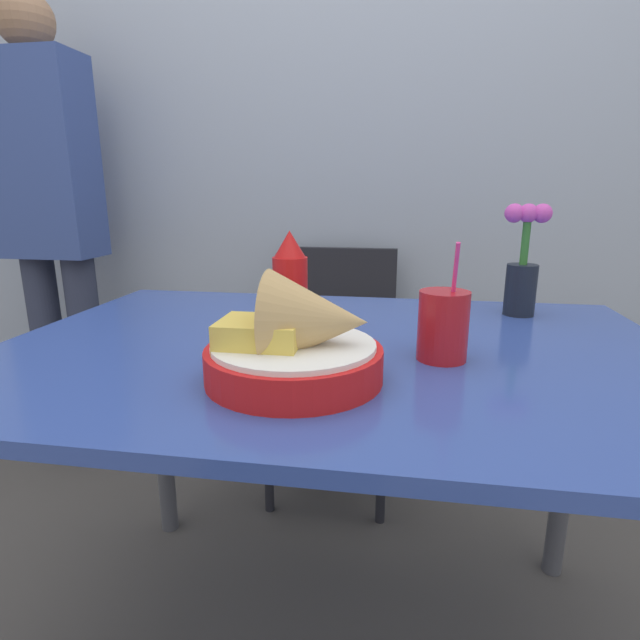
# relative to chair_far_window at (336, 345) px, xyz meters

# --- Properties ---
(wall_window) EXTENTS (7.00, 0.06, 2.60)m
(wall_window) POSITION_rel_chair_far_window_xyz_m (0.10, 0.21, 0.81)
(wall_window) COLOR #9EA8B7
(wall_window) RESTS_ON ground_plane
(dining_table) EXTENTS (1.24, 0.86, 0.74)m
(dining_table) POSITION_rel_chair_far_window_xyz_m (0.10, -0.78, 0.16)
(dining_table) COLOR #334C9E
(dining_table) RESTS_ON ground_plane
(chair_far_window) EXTENTS (0.40, 0.40, 0.82)m
(chair_far_window) POSITION_rel_chair_far_window_xyz_m (0.00, 0.00, 0.00)
(chair_far_window) COLOR black
(chair_far_window) RESTS_ON ground_plane
(food_basket) EXTENTS (0.27, 0.27, 0.17)m
(food_basket) POSITION_rel_chair_far_window_xyz_m (0.07, -0.97, 0.31)
(food_basket) COLOR red
(food_basket) RESTS_ON dining_table
(ketchup_bottle) EXTENTS (0.07, 0.07, 0.21)m
(ketchup_bottle) POSITION_rel_chair_far_window_xyz_m (0.01, -0.75, 0.35)
(ketchup_bottle) COLOR red
(ketchup_bottle) RESTS_ON dining_table
(drink_cup) EXTENTS (0.08, 0.08, 0.20)m
(drink_cup) POSITION_rel_chair_far_window_xyz_m (0.29, -0.83, 0.31)
(drink_cup) COLOR red
(drink_cup) RESTS_ON dining_table
(flower_vase) EXTENTS (0.10, 0.07, 0.25)m
(flower_vase) POSITION_rel_chair_far_window_xyz_m (0.48, -0.49, 0.36)
(flower_vase) COLOR black
(flower_vase) RESTS_ON dining_table
(person_standing) EXTENTS (0.32, 0.18, 1.63)m
(person_standing) POSITION_rel_chair_far_window_xyz_m (-1.00, -0.06, 0.45)
(person_standing) COLOR #2D3347
(person_standing) RESTS_ON ground_plane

